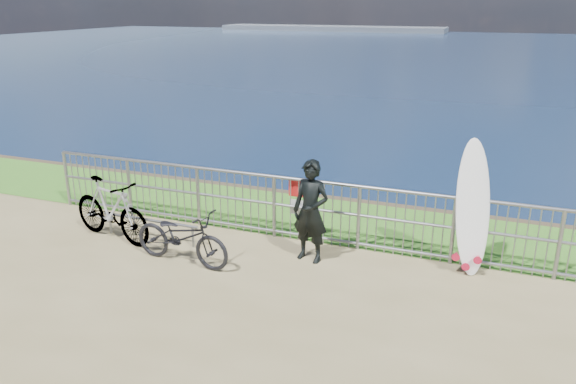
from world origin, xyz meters
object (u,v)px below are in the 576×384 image
at_px(bicycle_near, 182,237).
at_px(surfer, 311,211).
at_px(surfboard, 472,213).
at_px(bicycle_far, 111,210).

bearing_deg(bicycle_near, surfer, -60.27).
height_order(surfboard, bicycle_far, surfboard).
distance_m(bicycle_near, bicycle_far, 1.66).
height_order(surfer, bicycle_near, surfer).
bearing_deg(bicycle_near, bicycle_far, 82.06).
bearing_deg(bicycle_far, surfer, -69.34).
height_order(bicycle_near, bicycle_far, bicycle_far).
height_order(surfer, bicycle_far, surfer).
relative_size(surfer, surfboard, 0.80).
relative_size(surfer, bicycle_near, 0.97).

